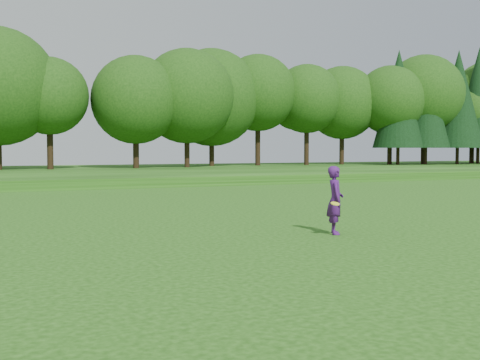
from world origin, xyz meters
name	(u,v)px	position (x,y,z in m)	size (l,w,h in m)	color
ground	(172,235)	(0.00, 0.00, 0.00)	(140.00, 140.00, 0.00)	#18400C
berm	(36,174)	(0.00, 34.00, 0.30)	(130.00, 30.00, 0.60)	#18400C
walking_path	(62,189)	(0.00, 20.00, 0.02)	(130.00, 1.60, 0.04)	gray
treeline	(29,79)	(0.00, 38.00, 8.10)	(104.00, 7.00, 15.00)	#163C0D
woman	(335,200)	(4.10, -1.59, 0.92)	(0.76, 0.97, 1.85)	#481665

